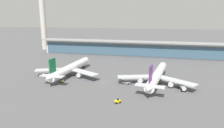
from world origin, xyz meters
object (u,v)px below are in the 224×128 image
at_px(airliner_centre_stand, 157,76).
at_px(control_tower, 42,12).
at_px(service_truck_under_wing_grey, 126,83).
at_px(service_truck_mid_apron_yellow, 117,101).
at_px(service_truck_by_tail_olive, 62,81).
at_px(safety_cone_alpha, 84,86).
at_px(airliner_left_stand, 70,68).
at_px(service_truck_near_nose_grey, 182,87).

distance_m(airliner_centre_stand, control_tower, 174.79).
relative_size(airliner_centre_stand, service_truck_under_wing_grey, 8.52).
distance_m(airliner_centre_stand, service_truck_mid_apron_yellow, 36.23).
distance_m(airliner_centre_stand, service_truck_by_tail_olive, 56.21).
relative_size(service_truck_under_wing_grey, control_tower, 0.08).
relative_size(service_truck_under_wing_grey, safety_cone_alpha, 9.78).
relative_size(service_truck_by_tail_olive, safety_cone_alpha, 4.76).
distance_m(control_tower, safety_cone_alpha, 158.62).
xyz_separation_m(airliner_left_stand, service_truck_by_tail_olive, (1.40, -14.31, -4.02)).
bearing_deg(control_tower, service_truck_by_tail_olive, -53.97).
bearing_deg(service_truck_under_wing_grey, safety_cone_alpha, -153.90).
xyz_separation_m(service_truck_under_wing_grey, safety_cone_alpha, (-21.63, -10.60, -0.49)).
height_order(service_truck_mid_apron_yellow, control_tower, control_tower).
distance_m(airliner_left_stand, safety_cone_alpha, 26.40).
bearing_deg(control_tower, service_truck_mid_apron_yellow, -48.04).
distance_m(airliner_centre_stand, service_truck_under_wing_grey, 18.42).
height_order(airliner_left_stand, control_tower, control_tower).
relative_size(airliner_centre_stand, safety_cone_alpha, 83.29).
xyz_separation_m(service_truck_near_nose_grey, service_truck_by_tail_olive, (-68.54, -3.02, -0.83)).
relative_size(airliner_left_stand, safety_cone_alpha, 83.30).
height_order(service_truck_near_nose_grey, service_truck_under_wing_grey, service_truck_near_nose_grey).
bearing_deg(safety_cone_alpha, airliner_centre_stand, 21.47).
height_order(service_truck_under_wing_grey, safety_cone_alpha, service_truck_under_wing_grey).
distance_m(airliner_centre_stand, service_truck_near_nose_grey, 15.69).
bearing_deg(service_truck_near_nose_grey, safety_cone_alpha, -171.42).
relative_size(airliner_left_stand, service_truck_near_nose_grey, 6.57).
bearing_deg(control_tower, airliner_left_stand, -50.67).
height_order(airliner_left_stand, service_truck_by_tail_olive, airliner_left_stand).
bearing_deg(control_tower, airliner_centre_stand, -36.65).
bearing_deg(service_truck_by_tail_olive, control_tower, 126.03).
xyz_separation_m(service_truck_mid_apron_yellow, safety_cone_alpha, (-22.54, 16.71, -0.56)).
bearing_deg(safety_cone_alpha, service_truck_by_tail_olive, 163.13).
xyz_separation_m(airliner_centre_stand, service_truck_mid_apron_yellow, (-16.42, -32.04, -4.02)).
bearing_deg(airliner_left_stand, service_truck_under_wing_grey, -12.40).
bearing_deg(airliner_left_stand, airliner_centre_stand, -3.93).
bearing_deg(service_truck_near_nose_grey, service_truck_under_wing_grey, 175.02).
height_order(service_truck_near_nose_grey, safety_cone_alpha, service_truck_near_nose_grey).
height_order(service_truck_near_nose_grey, control_tower, control_tower).
xyz_separation_m(service_truck_near_nose_grey, service_truck_mid_apron_yellow, (-29.88, -24.62, -0.83)).
bearing_deg(safety_cone_alpha, service_truck_under_wing_grey, 26.10).
bearing_deg(airliner_left_stand, control_tower, 129.33).
height_order(service_truck_mid_apron_yellow, service_truck_by_tail_olive, same).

